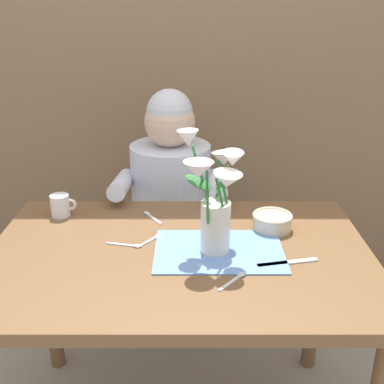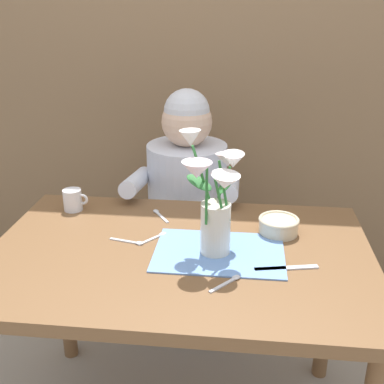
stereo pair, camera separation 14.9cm
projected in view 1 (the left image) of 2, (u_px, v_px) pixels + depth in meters
name	position (u px, v px, depth m)	size (l,w,h in m)	color
wood_panel_backdrop	(186.00, 48.00, 2.29)	(4.00, 0.10, 2.50)	brown
dining_table	(182.00, 278.00, 1.55)	(1.20, 0.80, 0.74)	brown
seated_person	(173.00, 219.00, 2.15)	(0.45, 0.47, 1.14)	#4C4C56
striped_placemat	(221.00, 251.00, 1.51)	(0.40, 0.28, 0.01)	#6B93D1
flower_vase	(216.00, 197.00, 1.44)	(0.21, 0.27, 0.37)	silver
ceramic_bowl	(274.00, 221.00, 1.64)	(0.14, 0.14, 0.06)	beige
dinner_knife	(289.00, 263.00, 1.44)	(0.19, 0.02, 0.01)	silver
coffee_cup	(63.00, 205.00, 1.74)	(0.09, 0.07, 0.08)	silver
spoon_0	(238.00, 279.00, 1.36)	(0.09, 0.10, 0.01)	silver
spoon_1	(131.00, 245.00, 1.54)	(0.12, 0.04, 0.01)	silver
spoon_2	(152.00, 216.00, 1.75)	(0.08, 0.11, 0.01)	silver
spoon_3	(155.00, 238.00, 1.59)	(0.09, 0.10, 0.01)	silver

